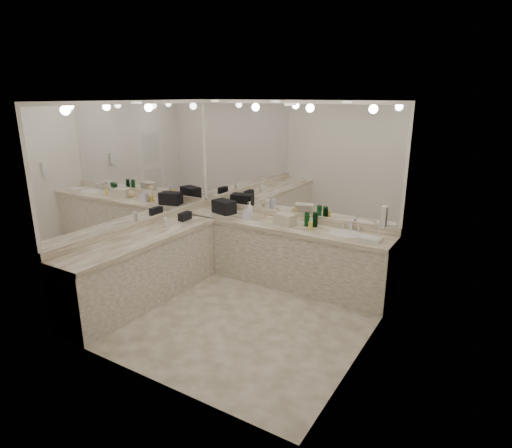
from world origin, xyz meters
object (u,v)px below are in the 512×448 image
Objects in this scene: soap_bottle_c at (280,216)px; sink at (346,234)px; hand_towel at (370,239)px; soap_bottle_a at (250,209)px; black_toiletry_bag at (224,207)px; wall_phone at (384,217)px; cream_cosmetic_case at (285,219)px; soap_bottle_b at (247,212)px.

sink is at bearing -2.27° from soap_bottle_c.
soap_bottle_a reaches higher than hand_towel.
black_toiletry_bag is 2.04× the size of soap_bottle_c.
soap_bottle_a is at bearing 165.79° from wall_phone.
soap_bottle_c reaches higher than cream_cosmetic_case.
cream_cosmetic_case is 1.25m from hand_towel.
wall_phone reaches higher than black_toiletry_bag.
cream_cosmetic_case reaches higher than sink.
black_toiletry_bag is at bearing -179.26° from soap_bottle_c.
wall_phone is 0.68× the size of black_toiletry_bag.
hand_towel is 1.52× the size of soap_bottle_c.
black_toiletry_bag is 1.49× the size of soap_bottle_a.
cream_cosmetic_case is (1.10, -0.07, -0.02)m from black_toiletry_bag.
wall_phone reaches higher than cream_cosmetic_case.
wall_phone is 1.61m from cream_cosmetic_case.
soap_bottle_b is 0.49m from soap_bottle_c.
wall_phone is at bearing -58.85° from hand_towel.
wall_phone is 1.01× the size of soap_bottle_a.
hand_towel is at bearing -0.27° from soap_bottle_b.
soap_bottle_b reaches higher than cream_cosmetic_case.
soap_bottle_b is at bearing -74.23° from soap_bottle_a.
wall_phone reaches higher than hand_towel.
wall_phone is 0.64m from hand_towel.
wall_phone is 1.39× the size of soap_bottle_c.
sink is at bearing -1.45° from soap_bottle_a.
soap_bottle_b is (-2.09, 0.42, -0.34)m from wall_phone.
sink is at bearing 166.14° from hand_towel.
soap_bottle_c is at bearing 174.66° from hand_towel.
wall_phone is at bearing -11.50° from black_toiletry_bag.
soap_bottle_a reaches higher than sink.
soap_bottle_c is at bearing 14.08° from soap_bottle_b.
soap_bottle_c reaches higher than hand_towel.
cream_cosmetic_case is at bearing -177.29° from sink.
black_toiletry_bag is at bearing 167.96° from soap_bottle_b.
black_toiletry_bag reaches higher than sink.
sink is at bearing -0.80° from black_toiletry_bag.
soap_bottle_c is at bearing 177.73° from sink.
black_toiletry_bag reaches higher than cream_cosmetic_case.
soap_bottle_b is at bearing -176.96° from sink.
hand_towel is 1.10× the size of soap_bottle_a.
cream_cosmetic_case is at bearing 177.90° from hand_towel.
black_toiletry_bag is 1.22× the size of cream_cosmetic_case.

